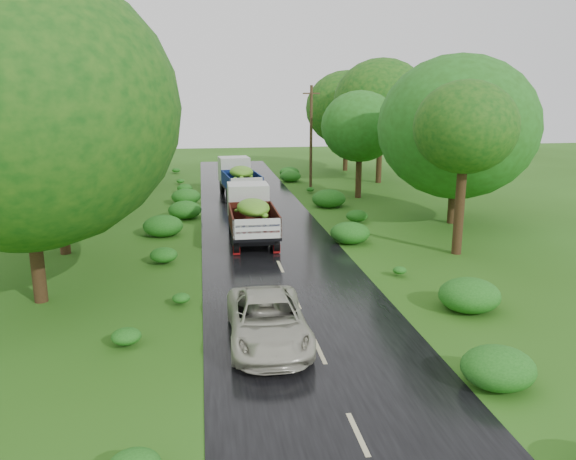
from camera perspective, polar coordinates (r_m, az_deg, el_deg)
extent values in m
plane|color=#244D10|center=(16.25, 3.21, -12.24)|extent=(120.00, 120.00, 0.00)
cube|color=black|center=(20.77, 0.37, -6.22)|extent=(6.50, 80.00, 0.02)
cube|color=#BFB78C|center=(12.87, 7.10, -19.86)|extent=(0.12, 1.60, 0.00)
cube|color=#BFB78C|center=(16.24, 3.21, -12.17)|extent=(0.12, 1.60, 0.00)
cube|color=#BFB78C|center=(19.84, 0.83, -7.17)|extent=(0.12, 1.60, 0.00)
cube|color=#BFB78C|center=(23.58, -0.79, -3.72)|extent=(0.12, 1.60, 0.00)
cube|color=#BFB78C|center=(27.39, -1.95, -1.22)|extent=(0.12, 1.60, 0.00)
cube|color=#BFB78C|center=(31.24, -2.82, 0.67)|extent=(0.12, 1.60, 0.00)
cube|color=#BFB78C|center=(35.13, -3.50, 2.14)|extent=(0.12, 1.60, 0.00)
cube|color=#BFB78C|center=(39.04, -4.04, 3.32)|extent=(0.12, 1.60, 0.00)
cube|color=#BFB78C|center=(42.97, -4.49, 4.28)|extent=(0.12, 1.60, 0.00)
cube|color=#BFB78C|center=(46.91, -4.86, 5.08)|extent=(0.12, 1.60, 0.00)
cube|color=#BFB78C|center=(50.86, -5.18, 5.76)|extent=(0.12, 1.60, 0.00)
cube|color=#BFB78C|center=(54.81, -5.45, 6.34)|extent=(0.12, 1.60, 0.00)
cube|color=black|center=(27.51, -3.69, 0.09)|extent=(1.63, 5.27, 0.26)
cylinder|color=black|center=(29.34, -5.78, 0.64)|extent=(0.26, 0.94, 0.94)
cylinder|color=black|center=(29.48, -2.26, 0.77)|extent=(0.26, 0.94, 0.94)
cylinder|color=black|center=(26.32, -5.43, -0.89)|extent=(0.26, 0.94, 0.94)
cylinder|color=black|center=(26.48, -1.51, -0.74)|extent=(0.26, 0.94, 0.94)
cylinder|color=black|center=(25.40, -5.30, -1.43)|extent=(0.26, 0.94, 0.94)
cylinder|color=black|center=(25.56, -1.24, -1.28)|extent=(0.26, 0.94, 0.94)
cube|color=maroon|center=(25.15, -5.25, -2.08)|extent=(0.32, 0.04, 0.42)
cube|color=maroon|center=(25.31, -1.14, -1.92)|extent=(0.32, 0.04, 0.42)
cube|color=silver|center=(29.34, -4.08, 3.00)|extent=(2.07, 1.78, 1.78)
cube|color=black|center=(26.51, -3.52, 0.02)|extent=(2.16, 4.03, 0.15)
cube|color=#491A0D|center=(26.32, -5.78, 1.04)|extent=(0.08, 4.02, 0.89)
cube|color=#491A0D|center=(26.50, -1.29, 1.20)|extent=(0.08, 4.02, 0.89)
cube|color=#491A0D|center=(28.31, -3.89, 1.99)|extent=(2.15, 0.08, 0.89)
cube|color=silver|center=(24.47, -3.12, 0.11)|extent=(2.15, 0.08, 0.89)
ellipsoid|color=#3D7E17|center=(26.27, -3.55, 2.31)|extent=(1.82, 3.38, 0.94)
cube|color=black|center=(39.10, -4.97, 4.21)|extent=(2.17, 5.52, 0.27)
cylinder|color=black|center=(40.90, -6.71, 4.39)|extent=(0.36, 0.98, 0.96)
cylinder|color=black|center=(41.18, -4.15, 4.51)|extent=(0.36, 0.98, 0.96)
cylinder|color=black|center=(37.80, -6.05, 3.63)|extent=(0.36, 0.98, 0.96)
cylinder|color=black|center=(38.10, -3.29, 3.77)|extent=(0.36, 0.98, 0.96)
cylinder|color=black|center=(36.84, -5.83, 3.37)|extent=(0.36, 0.98, 0.96)
cylinder|color=black|center=(37.16, -2.99, 3.51)|extent=(0.36, 0.98, 0.96)
cube|color=maroon|center=(36.57, -5.74, 2.96)|extent=(0.33, 0.07, 0.43)
cube|color=maroon|center=(36.88, -2.89, 3.10)|extent=(0.33, 0.07, 0.43)
cube|color=silver|center=(41.04, -5.50, 6.13)|extent=(2.28, 2.01, 1.82)
cube|color=black|center=(38.09, -4.73, 4.28)|extent=(2.59, 4.30, 0.15)
cube|color=navy|center=(37.85, -6.33, 4.99)|extent=(0.48, 4.10, 0.91)
cube|color=navy|center=(38.19, -3.17, 5.14)|extent=(0.48, 4.10, 0.91)
cube|color=navy|center=(39.97, -5.24, 5.49)|extent=(2.19, 0.29, 0.91)
cube|color=silver|center=(36.04, -4.20, 4.60)|extent=(2.19, 0.29, 0.91)
ellipsoid|color=#3D7E17|center=(37.92, -4.76, 5.92)|extent=(2.17, 3.61, 0.96)
imported|color=#B5B3A1|center=(16.50, -2.08, -9.16)|extent=(2.32, 4.88, 1.35)
cylinder|color=#382616|center=(41.16, 2.35, 9.20)|extent=(0.26, 0.26, 7.61)
cube|color=#382616|center=(41.02, 2.40, 13.70)|extent=(1.31, 0.45, 0.10)
cylinder|color=black|center=(20.68, -24.75, 3.16)|extent=(0.46, 0.46, 7.51)
ellipsoid|color=#0D4611|center=(20.41, -25.57, 11.04)|extent=(4.53, 4.53, 4.08)
cylinder|color=black|center=(26.68, -22.37, 5.73)|extent=(0.46, 0.46, 7.69)
ellipsoid|color=#0D4611|center=(26.48, -22.96, 11.98)|extent=(3.61, 3.61, 3.25)
cylinder|color=black|center=(32.14, -20.62, 6.59)|extent=(0.45, 0.45, 7.12)
ellipsoid|color=#0D4611|center=(31.95, -21.04, 11.40)|extent=(3.71, 3.71, 3.34)
cylinder|color=black|center=(35.66, -23.39, 7.64)|extent=(0.47, 0.47, 7.95)
ellipsoid|color=#0D4611|center=(35.52, -23.86, 12.48)|extent=(3.94, 3.94, 3.54)
cylinder|color=black|center=(40.70, -19.09, 7.91)|extent=(0.45, 0.45, 6.91)
ellipsoid|color=#0D4611|center=(40.55, -19.39, 11.60)|extent=(3.40, 3.40, 3.06)
cylinder|color=black|center=(46.66, -19.56, 9.15)|extent=(0.47, 0.47, 7.89)
ellipsoid|color=#0D4611|center=(46.55, -19.86, 12.82)|extent=(4.42, 4.42, 3.98)
cylinder|color=black|center=(50.53, -17.02, 9.69)|extent=(0.47, 0.47, 7.98)
ellipsoid|color=#0D4611|center=(50.43, -17.27, 13.13)|extent=(4.27, 4.27, 3.84)
cylinder|color=black|center=(25.94, 17.19, 4.55)|extent=(0.43, 0.43, 6.44)
ellipsoid|color=#225615|center=(25.68, 17.59, 9.95)|extent=(2.99, 2.99, 2.69)
cylinder|color=black|center=(32.19, 16.54, 5.92)|extent=(0.42, 0.42, 6.02)
ellipsoid|color=#225615|center=(31.98, 16.83, 9.97)|extent=(4.14, 4.14, 3.72)
cylinder|color=black|center=(38.92, 7.24, 7.31)|extent=(0.41, 0.41, 5.55)
ellipsoid|color=#225615|center=(38.74, 7.33, 10.40)|extent=(3.26, 3.26, 2.93)
cylinder|color=black|center=(45.70, 9.32, 9.23)|extent=(0.45, 0.45, 7.19)
ellipsoid|color=#225615|center=(45.57, 9.46, 12.65)|extent=(3.89, 3.89, 3.50)
cylinder|color=black|center=(52.59, 5.91, 9.53)|extent=(0.44, 0.44, 6.47)
ellipsoid|color=#225615|center=(52.46, 5.97, 12.20)|extent=(3.87, 3.87, 3.48)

